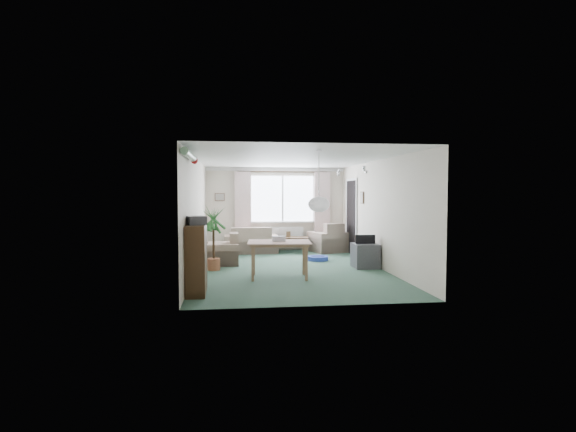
{
  "coord_description": "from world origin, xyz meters",
  "views": [
    {
      "loc": [
        -1.23,
        -9.7,
        1.68
      ],
      "look_at": [
        0.0,
        0.3,
        1.15
      ],
      "focal_mm": 28.0,
      "sensor_mm": 36.0,
      "label": 1
    }
  ],
  "objects": [
    {
      "name": "bauble_cluster_a",
      "position": [
        1.3,
        0.9,
        2.22
      ],
      "size": [
        0.2,
        0.2,
        0.2
      ],
      "primitive_type": "sphere",
      "color": "silver"
    },
    {
      "name": "armchair_corner",
      "position": [
        1.45,
        2.73,
        0.41
      ],
      "size": [
        1.13,
        1.1,
        0.82
      ],
      "primitive_type": "cube",
      "rotation": [
        0.0,
        0.0,
        3.45
      ],
      "color": "#C4AF94",
      "rests_on": "ground"
    },
    {
      "name": "wall_picture_back",
      "position": [
        -1.6,
        3.23,
        1.55
      ],
      "size": [
        0.28,
        0.03,
        0.22
      ],
      "primitive_type": "cube",
      "color": "brown"
    },
    {
      "name": "curtain_left",
      "position": [
        -0.95,
        3.13,
        1.27
      ],
      "size": [
        0.45,
        0.08,
        2.0
      ],
      "primitive_type": "cube",
      "color": "beige"
    },
    {
      "name": "gift_box",
      "position": [
        -0.34,
        -0.94,
        0.76
      ],
      "size": [
        0.25,
        0.18,
        0.12
      ],
      "primitive_type": "cube",
      "rotation": [
        0.0,
        0.0,
        0.02
      ],
      "color": "silver",
      "rests_on": "dining_table"
    },
    {
      "name": "photo_frame",
      "position": [
        0.31,
        2.71,
        0.51
      ],
      "size": [
        0.12,
        0.02,
        0.16
      ],
      "primitive_type": "cube",
      "rotation": [
        0.0,
        0.0,
        0.02
      ],
      "color": "brown",
      "rests_on": "coffee_table"
    },
    {
      "name": "window",
      "position": [
        0.2,
        3.23,
        1.5
      ],
      "size": [
        1.8,
        0.03,
        1.3
      ],
      "primitive_type": "cube",
      "color": "white"
    },
    {
      "name": "coffee_table",
      "position": [
        0.38,
        2.7,
        0.22
      ],
      "size": [
        1.03,
        0.68,
        0.43
      ],
      "primitive_type": "cube",
      "rotation": [
        0.0,
        0.0,
        -0.16
      ],
      "color": "black",
      "rests_on": "ground"
    },
    {
      "name": "bookshelf",
      "position": [
        -1.84,
        -2.15,
        0.57
      ],
      "size": [
        0.33,
        0.94,
        1.15
      ],
      "primitive_type": "cube",
      "rotation": [
        0.0,
        0.0,
        0.01
      ],
      "color": "black",
      "rests_on": "ground"
    },
    {
      "name": "dining_table",
      "position": [
        -0.33,
        -1.0,
        0.35
      ],
      "size": [
        1.17,
        0.83,
        0.7
      ],
      "primitive_type": "cube",
      "rotation": [
        0.0,
        0.0,
        -0.08
      ],
      "color": "tan",
      "rests_on": "ground"
    },
    {
      "name": "doorway",
      "position": [
        1.99,
        2.2,
        1.0
      ],
      "size": [
        0.03,
        0.95,
        2.0
      ],
      "primitive_type": "cube",
      "color": "black"
    },
    {
      "name": "tinsel_garland",
      "position": [
        -1.92,
        -2.3,
        2.28
      ],
      "size": [
        1.6,
        1.6,
        0.12
      ],
      "primitive_type": "cylinder",
      "color": "#196626"
    },
    {
      "name": "ground",
      "position": [
        0.0,
        0.0,
        0.0
      ],
      "size": [
        6.5,
        6.5,
        0.0
      ],
      "primitive_type": "plane",
      "color": "#2F4F3F"
    },
    {
      "name": "bauble_cluster_b",
      "position": [
        1.6,
        -0.3,
        2.22
      ],
      "size": [
        0.2,
        0.2,
        0.2
      ],
      "primitive_type": "sphere",
      "color": "silver"
    },
    {
      "name": "curtain_right",
      "position": [
        1.35,
        3.13,
        1.27
      ],
      "size": [
        0.45,
        0.08,
        2.0
      ],
      "primitive_type": "cube",
      "color": "beige"
    },
    {
      "name": "pendant_lamp",
      "position": [
        0.2,
        -2.3,
        1.48
      ],
      "size": [
        0.36,
        0.36,
        0.36
      ],
      "primitive_type": "sphere",
      "color": "white"
    },
    {
      "name": "pet_bed",
      "position": [
        0.85,
        1.15,
        0.05
      ],
      "size": [
        0.61,
        0.61,
        0.1
      ],
      "primitive_type": "cylinder",
      "rotation": [
        0.0,
        0.0,
        -0.21
      ],
      "color": "navy",
      "rests_on": "ground"
    },
    {
      "name": "radiator",
      "position": [
        0.2,
        3.19,
        0.4
      ],
      "size": [
        1.2,
        0.1,
        0.55
      ],
      "primitive_type": "cube",
      "color": "white"
    },
    {
      "name": "houseplant",
      "position": [
        -1.65,
        0.05,
        0.69
      ],
      "size": [
        0.65,
        0.65,
        1.38
      ],
      "primitive_type": "cylinder",
      "rotation": [
        0.0,
        0.0,
        -0.11
      ],
      "color": "#276121",
      "rests_on": "ground"
    },
    {
      "name": "curtain_rod",
      "position": [
        0.2,
        3.15,
        2.27
      ],
      "size": [
        2.6,
        0.03,
        0.03
      ],
      "primitive_type": "cube",
      "color": "black"
    },
    {
      "name": "wall_picture_right",
      "position": [
        1.98,
        1.2,
        1.55
      ],
      "size": [
        0.03,
        0.24,
        0.3
      ],
      "primitive_type": "cube",
      "color": "brown"
    },
    {
      "name": "hifi_box",
      "position": [
        -1.83,
        -2.18,
        1.22
      ],
      "size": [
        0.37,
        0.42,
        0.14
      ],
      "primitive_type": "cube",
      "rotation": [
        0.0,
        0.0,
        0.3
      ],
      "color": "#313135",
      "rests_on": "bookshelf"
    },
    {
      "name": "armchair_left",
      "position": [
        -1.5,
        0.83,
        0.37
      ],
      "size": [
        0.78,
        0.83,
        0.73
      ],
      "primitive_type": "cube",
      "rotation": [
        0.0,
        0.0,
        -1.56
      ],
      "color": "beige",
      "rests_on": "ground"
    },
    {
      "name": "tv_cube",
      "position": [
        1.7,
        -0.02,
        0.27
      ],
      "size": [
        0.54,
        0.59,
        0.53
      ],
      "primitive_type": "cube",
      "rotation": [
        0.0,
        0.0,
        -0.0
      ],
      "color": "#303035",
      "rests_on": "ground"
    },
    {
      "name": "sofa",
      "position": [
        -0.74,
        2.75,
        0.36
      ],
      "size": [
        1.48,
        0.83,
        0.73
      ],
      "primitive_type": "cube",
      "rotation": [
        0.0,
        0.0,
        3.18
      ],
      "color": "tan",
      "rests_on": "ground"
    }
  ]
}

